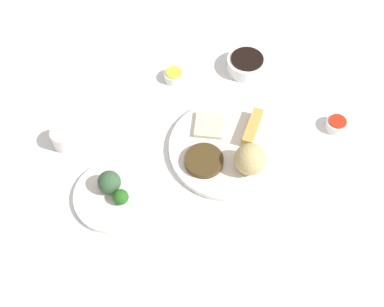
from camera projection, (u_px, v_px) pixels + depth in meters
tabletop at (211, 146)px, 1.27m from camera, size 2.20×2.20×0.02m
main_plate at (228, 148)px, 1.24m from camera, size 0.30×0.30×0.02m
rice_scoop at (250, 159)px, 1.17m from camera, size 0.08×0.08×0.08m
spring_roll at (252, 128)px, 1.25m from camera, size 0.11×0.05×0.03m
crab_rangoon_wonton at (209, 125)px, 1.27m from camera, size 0.10×0.10×0.01m
stir_fry_heap at (204, 161)px, 1.20m from camera, size 0.10×0.10×0.02m
broccoli_plate at (114, 196)px, 1.17m from camera, size 0.19×0.19×0.01m
broccoli_floret_0 at (109, 182)px, 1.15m from camera, size 0.05×0.05×0.05m
broccoli_floret_1 at (121, 197)px, 1.14m from camera, size 0.04×0.04×0.04m
soy_sauce_bowl at (247, 64)px, 1.39m from camera, size 0.11×0.11×0.04m
soy_sauce_bowl_liquid at (247, 59)px, 1.37m from camera, size 0.09×0.09×0.00m
sauce_ramekin_hot_mustard at (174, 76)px, 1.37m from camera, size 0.05×0.05×0.03m
sauce_ramekin_hot_mustard_liquid at (174, 72)px, 1.36m from camera, size 0.05×0.05×0.00m
sauce_ramekin_sweet_and_sour at (336, 125)px, 1.28m from camera, size 0.05×0.05×0.03m
sauce_ramekin_sweet_and_sour_liquid at (338, 121)px, 1.27m from camera, size 0.05×0.05×0.00m
teacup at (64, 138)px, 1.24m from camera, size 0.06×0.06×0.05m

